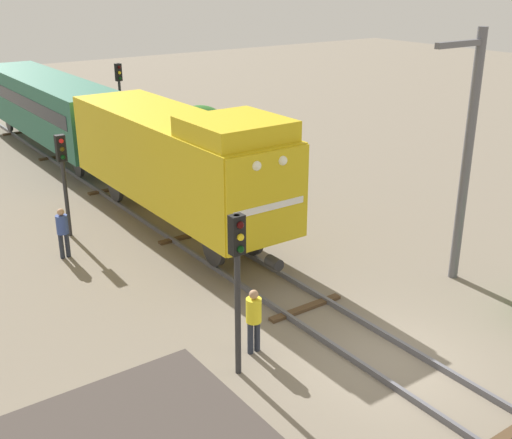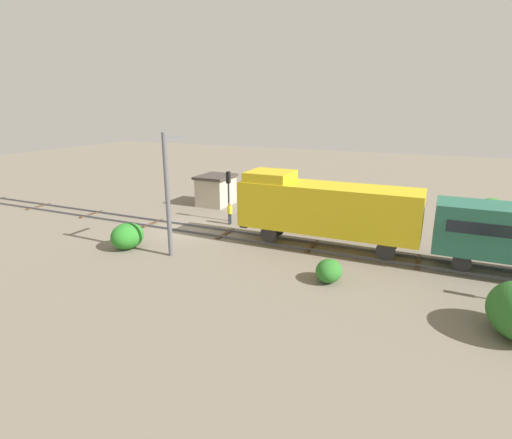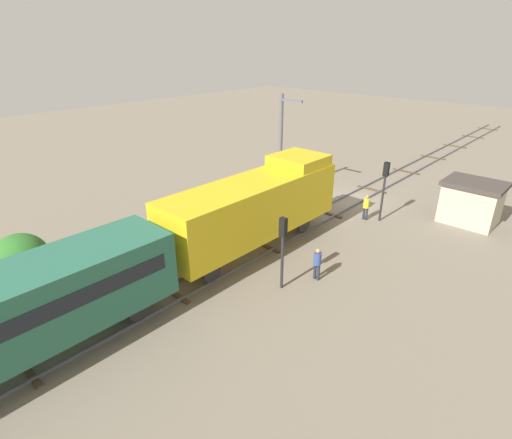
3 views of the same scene
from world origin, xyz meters
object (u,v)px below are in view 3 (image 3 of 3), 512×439
traffic_signal_mid (283,240)px  worker_by_signal (317,262)px  locomotive (256,205)px  catenary_mast (281,142)px  traffic_signal_near (385,181)px  worker_near_track (366,205)px  relay_hut (471,202)px

traffic_signal_mid → worker_by_signal: (-0.80, -1.72, -1.56)m
locomotive → catenary_mast: 9.58m
traffic_signal_near → catenary_mast: bearing=2.7°
worker_near_track → relay_hut: size_ratio=0.49×
worker_by_signal → locomotive: bearing=-131.7°
traffic_signal_near → worker_by_signal: 8.91m
locomotive → catenary_mast: catenary_mast is taller
catenary_mast → locomotive: bearing=121.3°
locomotive → relay_hut: (-7.50, -12.15, -1.38)m
locomotive → relay_hut: size_ratio=3.31×
relay_hut → traffic_signal_near: bearing=40.3°
locomotive → relay_hut: 14.35m
traffic_signal_mid → worker_near_track: traffic_signal_mid is taller
locomotive → traffic_signal_mid: locomotive is taller
traffic_signal_mid → relay_hut: size_ratio=1.04×
worker_by_signal → relay_hut: relay_hut is taller
traffic_signal_mid → worker_by_signal: traffic_signal_mid is taller
traffic_signal_near → worker_by_signal: bearing=96.6°
traffic_signal_mid → locomotive: bearing=-29.1°
worker_by_signal → relay_hut: 12.76m
catenary_mast → relay_hut: catenary_mast is taller
traffic_signal_mid → worker_by_signal: 2.46m
locomotive → traffic_signal_mid: bearing=150.9°
worker_near_track → catenary_mast: (7.33, -0.14, 2.95)m
worker_near_track → worker_by_signal: size_ratio=1.00×
locomotive → catenary_mast: size_ratio=1.57×
traffic_signal_near → traffic_signal_mid: traffic_signal_near is taller
worker_by_signal → catenary_mast: bearing=-171.7°
traffic_signal_near → relay_hut: size_ratio=1.13×
locomotive → traffic_signal_mid: (-3.40, 1.89, -0.22)m
traffic_signal_near → traffic_signal_mid: (-0.20, 10.40, -0.20)m
worker_near_track → catenary_mast: catenary_mast is taller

